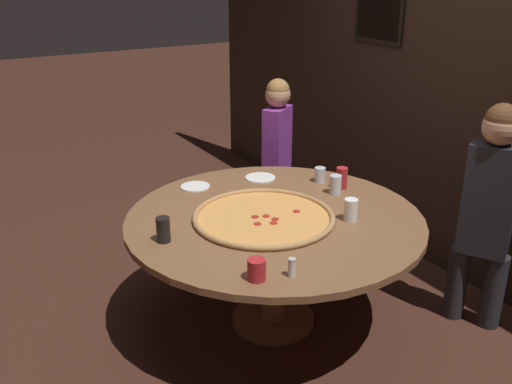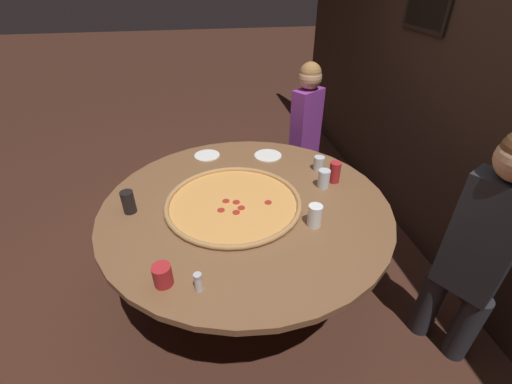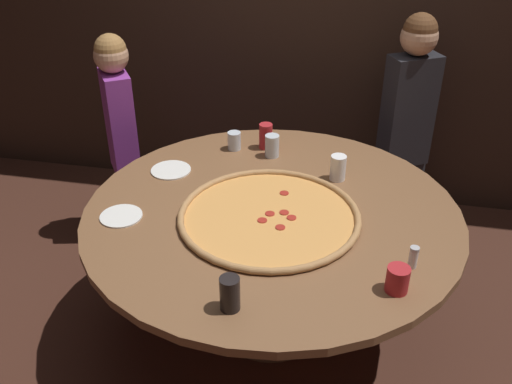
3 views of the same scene
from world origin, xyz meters
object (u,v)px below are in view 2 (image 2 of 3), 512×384
at_px(dining_table, 246,218).
at_px(giant_pizza, 233,203).
at_px(drink_cup_near_left, 319,163).
at_px(condiment_shaker, 198,282).
at_px(drink_cup_by_shaker, 128,202).
at_px(drink_cup_far_left, 163,275).
at_px(diner_centre_back, 306,128).
at_px(diner_side_right, 481,244).
at_px(drink_cup_near_right, 315,216).
at_px(drink_cup_beside_pizza, 324,179).
at_px(white_plate_left_side, 207,155).
at_px(white_plate_right_side, 268,156).
at_px(drink_cup_front_edge, 335,172).

xyz_separation_m(dining_table, giant_pizza, (0.00, -0.08, 0.13)).
relative_size(dining_table, drink_cup_near_left, 17.43).
bearing_deg(condiment_shaker, giant_pizza, 159.78).
relative_size(drink_cup_near_left, condiment_shaker, 1.04).
height_order(drink_cup_by_shaker, drink_cup_near_left, drink_cup_by_shaker).
distance_m(drink_cup_far_left, diner_centre_back, 1.99).
height_order(dining_table, condiment_shaker, condiment_shaker).
height_order(giant_pizza, diner_side_right, diner_side_right).
height_order(drink_cup_near_right, condiment_shaker, drink_cup_near_right).
bearing_deg(diner_centre_back, drink_cup_beside_pizza, -134.04).
bearing_deg(dining_table, giant_pizza, -89.93).
bearing_deg(condiment_shaker, white_plate_left_side, 175.25).
xyz_separation_m(giant_pizza, white_plate_right_side, (-0.58, 0.34, -0.01)).
distance_m(drink_cup_near_left, drink_cup_beside_pizza, 0.23).
bearing_deg(drink_cup_near_right, drink_cup_near_left, 159.14).
distance_m(drink_cup_near_right, white_plate_left_side, 1.09).
distance_m(drink_cup_far_left, white_plate_left_side, 1.26).
bearing_deg(diner_centre_back, diner_side_right, -110.68).
bearing_deg(diner_centre_back, drink_cup_far_left, -159.61).
height_order(drink_cup_by_shaker, diner_centre_back, diner_centre_back).
xyz_separation_m(drink_cup_far_left, condiment_shaker, (0.06, 0.16, -0.00)).
height_order(white_plate_right_side, white_plate_left_side, same).
height_order(drink_cup_near_right, drink_cup_beside_pizza, drink_cup_near_right).
xyz_separation_m(drink_cup_beside_pizza, condiment_shaker, (0.72, -0.84, -0.01)).
xyz_separation_m(white_plate_right_side, diner_side_right, (1.22, 0.83, 0.06)).
relative_size(dining_table, drink_cup_beside_pizza, 14.23).
bearing_deg(dining_table, condiment_shaker, -26.12).
xyz_separation_m(drink_cup_near_left, diner_centre_back, (-0.73, 0.13, -0.05)).
height_order(giant_pizza, condiment_shaker, condiment_shaker).
relative_size(drink_cup_near_left, diner_centre_back, 0.08).
bearing_deg(white_plate_right_side, drink_cup_beside_pizza, 28.87).
distance_m(dining_table, diner_centre_back, 1.27).
bearing_deg(drink_cup_near_right, drink_cup_front_edge, 146.87).
height_order(drink_cup_near_left, drink_cup_beside_pizza, drink_cup_beside_pizza).
height_order(drink_cup_near_right, drink_cup_by_shaker, drink_cup_by_shaker).
bearing_deg(drink_cup_near_left, drink_cup_by_shaker, -77.33).
height_order(drink_cup_near_right, white_plate_right_side, drink_cup_near_right).
distance_m(drink_cup_by_shaker, condiment_shaker, 0.76).
distance_m(drink_cup_near_right, drink_cup_by_shaker, 1.08).
distance_m(giant_pizza, drink_cup_near_left, 0.72).
height_order(dining_table, drink_cup_beside_pizza, drink_cup_beside_pizza).
distance_m(white_plate_right_side, diner_centre_back, 0.64).
distance_m(drink_cup_beside_pizza, white_plate_right_side, 0.56).
distance_m(dining_table, drink_cup_far_left, 0.75).
relative_size(giant_pizza, drink_cup_near_left, 8.27).
bearing_deg(drink_cup_near_right, drink_cup_by_shaker, -106.65).
xyz_separation_m(drink_cup_by_shaker, diner_side_right, (0.67, 1.78, -0.01)).
bearing_deg(drink_cup_near_right, condiment_shaker, -61.70).
bearing_deg(dining_table, drink_cup_front_edge, 103.37).
relative_size(giant_pizza, drink_cup_by_shaker, 6.03).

